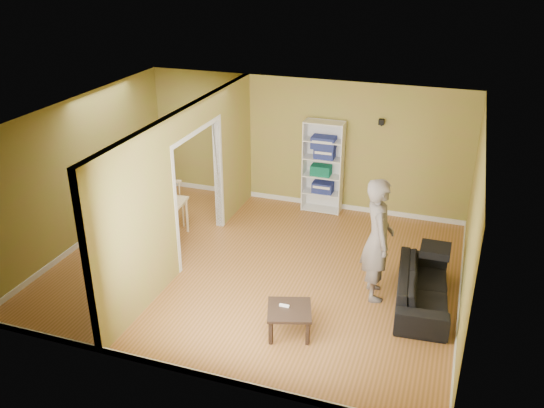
% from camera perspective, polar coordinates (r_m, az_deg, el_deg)
% --- Properties ---
extents(room_shell, '(6.50, 6.50, 6.50)m').
position_cam_1_polar(room_shell, '(9.07, -1.61, 0.83)').
color(room_shell, '#AD6D40').
rests_on(room_shell, ground).
extents(partition, '(0.22, 5.50, 2.60)m').
position_cam_1_polar(partition, '(9.53, -8.39, 1.75)').
color(partition, olive).
rests_on(partition, ground).
extents(wall_speaker, '(0.10, 0.10, 0.10)m').
position_cam_1_polar(wall_speaker, '(10.99, 10.79, 7.99)').
color(wall_speaker, black).
rests_on(wall_speaker, room_shell).
extents(sofa, '(1.96, 0.97, 0.72)m').
position_cam_1_polar(sofa, '(8.86, 14.77, -7.51)').
color(sofa, '#25262A').
rests_on(sofa, ground).
extents(person, '(0.98, 0.87, 2.25)m').
position_cam_1_polar(person, '(8.54, 10.51, -2.48)').
color(person, slate).
rests_on(person, ground).
extents(bookshelf, '(0.78, 0.34, 1.85)m').
position_cam_1_polar(bookshelf, '(11.40, 5.13, 3.75)').
color(bookshelf, white).
rests_on(bookshelf, ground).
extents(paper_box_navy_a, '(0.40, 0.26, 0.21)m').
position_cam_1_polar(paper_box_navy_a, '(11.51, 5.05, 1.67)').
color(paper_box_navy_a, '#1C2A49').
rests_on(paper_box_navy_a, bookshelf).
extents(paper_box_teal, '(0.39, 0.26, 0.20)m').
position_cam_1_polar(paper_box_teal, '(11.39, 4.88, 3.36)').
color(paper_box_teal, '#24815E').
rests_on(paper_box_teal, bookshelf).
extents(paper_box_navy_b, '(0.39, 0.25, 0.20)m').
position_cam_1_polar(paper_box_navy_b, '(11.25, 5.24, 5.05)').
color(paper_box_navy_b, navy).
rests_on(paper_box_navy_b, bookshelf).
extents(paper_box_navy_c, '(0.46, 0.30, 0.24)m').
position_cam_1_polar(paper_box_navy_c, '(11.18, 5.16, 6.28)').
color(paper_box_navy_c, navy).
rests_on(paper_box_navy_c, bookshelf).
extents(coffee_table, '(0.59, 0.59, 0.40)m').
position_cam_1_polar(coffee_table, '(7.99, 1.73, -10.69)').
color(coffee_table, '#36261B').
rests_on(coffee_table, ground).
extents(game_controller, '(0.14, 0.04, 0.03)m').
position_cam_1_polar(game_controller, '(7.99, 1.23, -10.03)').
color(game_controller, white).
rests_on(game_controller, coffee_table).
extents(dining_table, '(1.13, 0.76, 0.71)m').
position_cam_1_polar(dining_table, '(10.56, -11.80, -0.15)').
color(dining_table, beige).
rests_on(dining_table, ground).
extents(chair_left, '(0.42, 0.42, 0.88)m').
position_cam_1_polar(chair_left, '(10.96, -14.87, -0.62)').
color(chair_left, tan).
rests_on(chair_left, ground).
extents(chair_near, '(0.57, 0.57, 0.94)m').
position_cam_1_polar(chair_near, '(10.10, -12.88, -2.43)').
color(chair_near, tan).
rests_on(chair_near, ground).
extents(chair_far, '(0.54, 0.54, 0.96)m').
position_cam_1_polar(chair_far, '(11.09, -9.50, 0.41)').
color(chair_far, '#D3B679').
rests_on(chair_far, ground).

